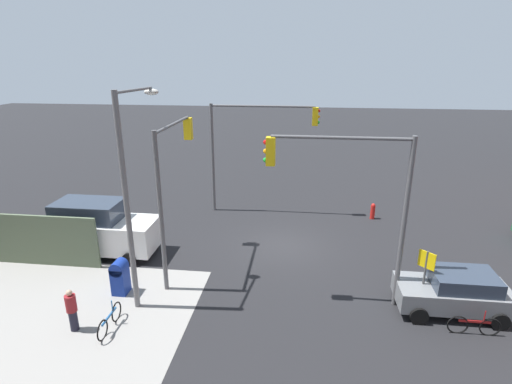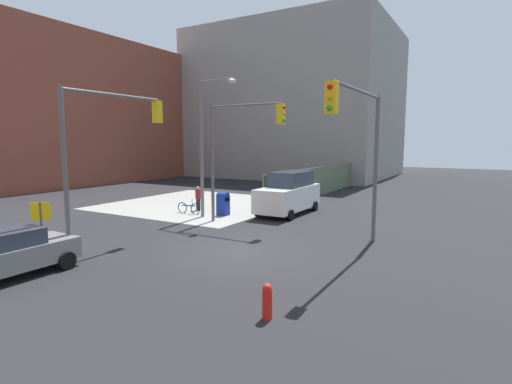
# 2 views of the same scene
# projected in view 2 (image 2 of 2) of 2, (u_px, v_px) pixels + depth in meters

# --- Properties ---
(ground_plane) EXTENTS (120.00, 120.00, 0.00)m
(ground_plane) POSITION_uv_depth(u_px,v_px,m) (236.00, 250.00, 16.58)
(ground_plane) COLOR black
(sidewalk_corner) EXTENTS (12.00, 12.00, 0.01)m
(sidewalk_corner) POSITION_uv_depth(u_px,v_px,m) (200.00, 204.00, 28.79)
(sidewalk_corner) COLOR gray
(sidewalk_corner) RESTS_ON ground
(construction_fence) EXTENTS (20.74, 0.12, 2.40)m
(construction_fence) POSITION_uv_depth(u_px,v_px,m) (323.00, 180.00, 33.76)
(construction_fence) COLOR #56664C
(construction_fence) RESTS_ON ground
(building_warehouse_north) EXTENTS (32.00, 18.00, 15.15)m
(building_warehouse_north) POSITION_uv_depth(u_px,v_px,m) (58.00, 114.00, 45.51)
(building_warehouse_north) COLOR brown
(building_warehouse_north) RESTS_ON ground
(building_loft_east) EXTENTS (20.00, 24.00, 18.31)m
(building_loft_east) POSITION_uv_depth(u_px,v_px,m) (298.00, 106.00, 53.09)
(building_loft_east) COLOR gray
(building_loft_east) RESTS_ON ground
(smokestack) EXTENTS (1.80, 1.80, 16.18)m
(smokestack) POSITION_uv_depth(u_px,v_px,m) (164.00, 115.00, 54.59)
(smokestack) COLOR brown
(smokestack) RESTS_ON ground
(traffic_signal_nw_corner) EXTENTS (5.17, 0.36, 6.50)m
(traffic_signal_nw_corner) POSITION_uv_depth(u_px,v_px,m) (108.00, 139.00, 16.07)
(traffic_signal_nw_corner) COLOR #59595B
(traffic_signal_nw_corner) RESTS_ON ground
(traffic_signal_se_corner) EXTENTS (6.28, 0.36, 6.50)m
(traffic_signal_se_corner) POSITION_uv_depth(u_px,v_px,m) (362.00, 137.00, 15.51)
(traffic_signal_se_corner) COLOR #59595B
(traffic_signal_se_corner) RESTS_ON ground
(traffic_signal_ne_corner) EXTENTS (0.36, 4.60, 6.50)m
(traffic_signal_ne_corner) POSITION_uv_depth(u_px,v_px,m) (238.00, 140.00, 21.25)
(traffic_signal_ne_corner) COLOR #59595B
(traffic_signal_ne_corner) RESTS_ON ground
(street_lamp_corner) EXTENTS (0.68, 2.66, 8.00)m
(street_lamp_corner) POSITION_uv_depth(u_px,v_px,m) (206.00, 138.00, 23.12)
(street_lamp_corner) COLOR slate
(street_lamp_corner) RESTS_ON ground
(warning_sign_two_way) EXTENTS (0.48, 0.48, 2.40)m
(warning_sign_two_way) POSITION_uv_depth(u_px,v_px,m) (41.00, 223.00, 14.10)
(warning_sign_two_way) COLOR #4C4C4C
(warning_sign_two_way) RESTS_ON ground
(mailbox_blue) EXTENTS (0.56, 0.64, 1.43)m
(mailbox_blue) POSITION_uv_depth(u_px,v_px,m) (223.00, 203.00, 24.30)
(mailbox_blue) COLOR navy
(mailbox_blue) RESTS_ON ground
(fire_hydrant) EXTENTS (0.26, 0.26, 0.94)m
(fire_hydrant) POSITION_uv_depth(u_px,v_px,m) (267.00, 301.00, 10.14)
(fire_hydrant) COLOR red
(fire_hydrant) RESTS_ON ground
(hatchback_gray) EXTENTS (3.96, 2.02, 1.62)m
(hatchback_gray) POSITION_uv_depth(u_px,v_px,m) (10.00, 252.00, 13.24)
(hatchback_gray) COLOR slate
(hatchback_gray) RESTS_ON ground
(van_white_delivery) EXTENTS (5.40, 2.32, 2.62)m
(van_white_delivery) POSITION_uv_depth(u_px,v_px,m) (289.00, 193.00, 24.80)
(van_white_delivery) COLOR white
(van_white_delivery) RESTS_ON ground
(pedestrian_crossing) EXTENTS (0.36, 0.36, 1.58)m
(pedestrian_crossing) POSITION_uv_depth(u_px,v_px,m) (198.00, 198.00, 26.01)
(pedestrian_crossing) COLOR maroon
(pedestrian_crossing) RESTS_ON ground
(bicycle_leaning_on_fence) EXTENTS (0.05, 1.75, 0.97)m
(bicycle_leaning_on_fence) POSITION_uv_depth(u_px,v_px,m) (189.00, 208.00, 24.94)
(bicycle_leaning_on_fence) COLOR black
(bicycle_leaning_on_fence) RESTS_ON ground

